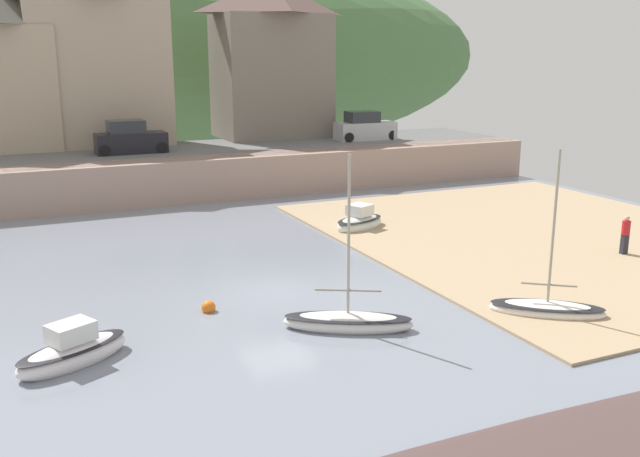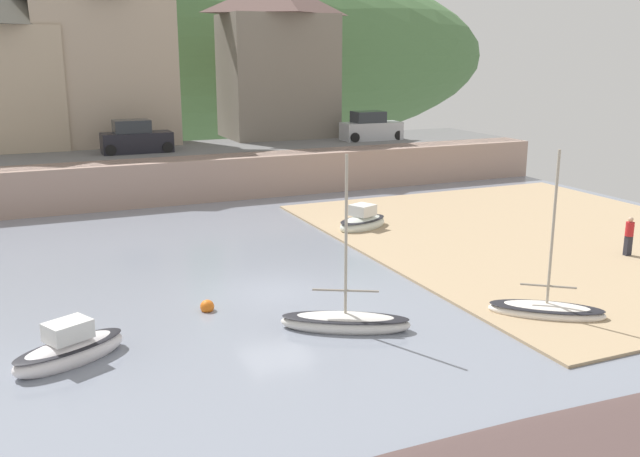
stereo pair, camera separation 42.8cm
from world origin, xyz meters
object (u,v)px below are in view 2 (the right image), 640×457
fishing_boat_green (362,222)px  mooring_buoy (207,307)px  person_on_slipway (629,234)px  parked_car_by_wall (371,128)px  sailboat_nearest_shore (345,321)px  waterfront_building_left (3,67)px  waterfront_building_centre (104,51)px  sailboat_tall_mast (546,310)px  church_with_spire (270,27)px  waterfront_building_right (277,58)px  parked_car_near_slipway (136,139)px  sailboat_white_hull (70,350)px

fishing_boat_green → mooring_buoy: (-9.61, -7.71, -0.21)m
person_on_slipway → parked_car_by_wall: bearing=90.6°
sailboat_nearest_shore → fishing_boat_green: bearing=89.4°
waterfront_building_left → waterfront_building_centre: 6.02m
waterfront_building_centre → sailboat_tall_mast: size_ratio=2.12×
waterfront_building_left → church_with_spire: church_with_spire is taller
waterfront_building_right → parked_car_by_wall: bearing=-41.7°
parked_car_near_slipway → parked_car_by_wall: size_ratio=0.99×
sailboat_white_hull → parked_car_by_wall: 32.36m
waterfront_building_centre → mooring_buoy: size_ratio=25.20×
sailboat_tall_mast → person_on_slipway: (7.67, 3.99, 0.75)m
waterfront_building_right → person_on_slipway: size_ratio=6.61×
parked_car_by_wall → church_with_spire: bearing=118.0°
sailboat_white_hull → sailboat_nearest_shore: size_ratio=0.62×
waterfront_building_left → sailboat_tall_mast: size_ratio=1.77×
parked_car_near_slipway → parked_car_by_wall: bearing=-0.4°
mooring_buoy → church_with_spire: bearing=66.5°
fishing_boat_green → parked_car_by_wall: (7.61, 13.83, 2.85)m
church_with_spire → person_on_slipway: church_with_spire is taller
mooring_buoy → waterfront_building_left: bearing=101.7°
church_with_spire → waterfront_building_centre: bearing=-162.3°
waterfront_building_left → sailboat_tall_mast: 35.19m
parked_car_near_slipway → parked_car_by_wall: 15.78m
sailboat_tall_mast → fishing_boat_green: 12.60m
mooring_buoy → waterfront_building_centre: bearing=88.8°
sailboat_nearest_shore → sailboat_tall_mast: (6.32, -1.65, -0.02)m
waterfront_building_left → waterfront_building_right: waterfront_building_right is taller
waterfront_building_centre → person_on_slipway: 32.64m
sailboat_tall_mast → parked_car_near_slipway: sailboat_tall_mast is taller
fishing_boat_green → person_on_slipway: 11.66m
waterfront_building_right → sailboat_nearest_shore: 31.47m
sailboat_white_hull → sailboat_nearest_shore: sailboat_nearest_shore is taller
sailboat_nearest_shore → person_on_slipway: size_ratio=3.41×
sailboat_white_hull → waterfront_building_left: bearing=65.7°
mooring_buoy → fishing_boat_green: bearing=38.8°
church_with_spire → sailboat_white_hull: (-17.50, -32.38, -9.75)m
church_with_spire → mooring_buoy: (-13.07, -30.04, -9.95)m
fishing_boat_green → parked_car_near_slipway: size_ratio=0.77×
fishing_boat_green → person_on_slipway: size_ratio=1.97×
fishing_boat_green → parked_car_by_wall: 16.04m
waterfront_building_right → person_on_slipway: waterfront_building_right is taller
mooring_buoy → parked_car_by_wall: bearing=51.4°
sailboat_tall_mast → parked_car_by_wall: (7.44, 26.42, 2.97)m
waterfront_building_centre → parked_car_by_wall: 18.03m
waterfront_building_left → waterfront_building_centre: (5.95, -0.00, 0.96)m
waterfront_building_right → fishing_boat_green: size_ratio=3.36×
church_with_spire → parked_car_near_slipway: (-11.63, -8.50, -6.88)m
waterfront_building_left → mooring_buoy: waterfront_building_left is taller
waterfront_building_centre → person_on_slipway: (16.92, -26.93, -7.34)m
sailboat_nearest_shore → parked_car_by_wall: bearing=89.7°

